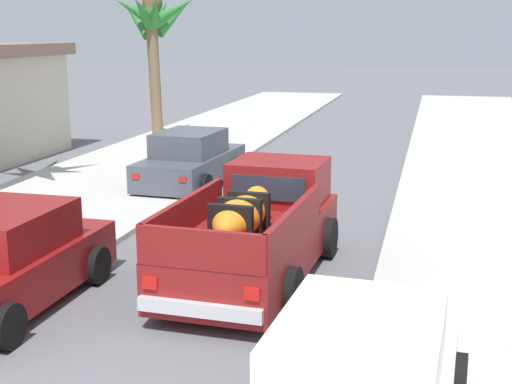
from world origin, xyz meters
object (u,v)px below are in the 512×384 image
object	(u,v)px
car_left_mid	(4,262)
palm_tree_left_mid	(154,23)
car_right_near	(191,161)
pickup_truck	(257,230)

from	to	relation	value
car_left_mid	palm_tree_left_mid	size ratio (longest dim) A/B	0.77
car_right_near	car_left_mid	distance (m)	8.94
pickup_truck	car_right_near	size ratio (longest dim) A/B	1.22
pickup_truck	palm_tree_left_mid	distance (m)	16.14
car_right_near	palm_tree_left_mid	xyz separation A→B (m)	(-3.90, 7.25, 3.75)
car_left_mid	pickup_truck	bearing A→B (deg)	34.31
car_right_near	car_left_mid	world-z (taller)	same
car_left_mid	palm_tree_left_mid	world-z (taller)	palm_tree_left_mid
car_right_near	car_left_mid	size ratio (longest dim) A/B	1.01
car_right_near	palm_tree_left_mid	distance (m)	9.04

